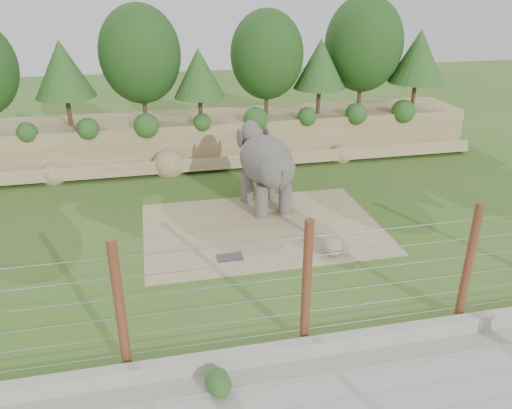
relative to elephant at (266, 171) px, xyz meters
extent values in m
plane|color=#3A6820|center=(-1.15, -5.15, -1.77)|extent=(90.00, 90.00, 0.00)
cube|color=#907452|center=(-1.15, 7.85, -0.52)|extent=(30.00, 4.00, 2.50)
cube|color=#907452|center=(-1.15, 5.55, -1.42)|extent=(30.00, 1.37, 1.07)
cylinder|color=#3F2B19|center=(-9.15, 7.35, 1.51)|extent=(0.24, 0.24, 1.58)
sphere|color=#1D4216|center=(-9.15, 7.35, 3.65)|extent=(3.60, 3.60, 3.60)
cylinder|color=#3F2B19|center=(-5.15, 7.85, 1.69)|extent=(0.24, 0.24, 1.92)
sphere|color=#1D4216|center=(-5.15, 7.85, 4.30)|extent=(4.40, 4.40, 4.40)
cylinder|color=#3F2B19|center=(-2.15, 6.65, 1.43)|extent=(0.24, 0.24, 1.40)
sphere|color=#1D4216|center=(-2.15, 6.65, 3.33)|extent=(3.20, 3.20, 3.20)
cylinder|color=#3F2B19|center=(1.85, 7.65, 1.64)|extent=(0.24, 0.24, 1.82)
sphere|color=#1D4216|center=(1.85, 7.65, 4.11)|extent=(4.16, 4.16, 4.16)
cylinder|color=#3F2B19|center=(4.85, 7.05, 1.48)|extent=(0.24, 0.24, 1.50)
sphere|color=#1D4216|center=(4.85, 7.05, 3.52)|extent=(3.44, 3.44, 3.44)
cylinder|color=#3F2B19|center=(7.85, 8.05, 1.74)|extent=(0.24, 0.24, 2.03)
sphere|color=#1D4216|center=(7.85, 8.05, 4.50)|extent=(4.64, 4.64, 4.64)
cylinder|color=#3F2B19|center=(10.85, 6.85, 1.55)|extent=(0.24, 0.24, 1.64)
sphere|color=#1D4216|center=(10.85, 6.85, 3.78)|extent=(3.76, 3.76, 3.76)
cube|color=#90875C|center=(-0.65, -2.15, -1.76)|extent=(10.00, 7.00, 0.02)
cube|color=#262628|center=(-2.44, -4.34, -1.74)|extent=(1.00, 0.60, 0.03)
sphere|color=gray|center=(1.45, -5.00, -1.39)|extent=(0.73, 0.73, 0.73)
cube|color=#A3A196|center=(-1.15, -10.15, -1.52)|extent=(26.00, 0.35, 0.50)
cube|color=#A3A196|center=(-1.15, -12.15, -1.77)|extent=(26.00, 4.00, 0.01)
cylinder|color=brown|center=(-6.15, -9.65, 0.23)|extent=(0.26, 0.26, 4.00)
cylinder|color=brown|center=(-1.15, -9.65, 0.23)|extent=(0.26, 0.26, 4.00)
cylinder|color=brown|center=(3.85, -9.65, 0.23)|extent=(0.26, 0.26, 4.00)
cylinder|color=gray|center=(-1.15, -9.65, -1.27)|extent=(20.00, 0.02, 0.02)
cylinder|color=gray|center=(-1.15, -9.65, -0.67)|extent=(20.00, 0.02, 0.02)
cylinder|color=gray|center=(-1.15, -9.65, -0.07)|extent=(20.00, 0.02, 0.02)
cylinder|color=gray|center=(-1.15, -9.65, 0.53)|extent=(20.00, 0.02, 0.02)
cylinder|color=gray|center=(-1.15, -9.65, 1.13)|extent=(20.00, 0.02, 0.02)
cylinder|color=gray|center=(-1.15, -9.65, 1.73)|extent=(20.00, 0.02, 0.02)
sphere|color=#1B5018|center=(-3.91, -10.95, -1.43)|extent=(0.68, 0.68, 0.68)
camera|label=1|loc=(-5.01, -20.72, 7.87)|focal=35.00mm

